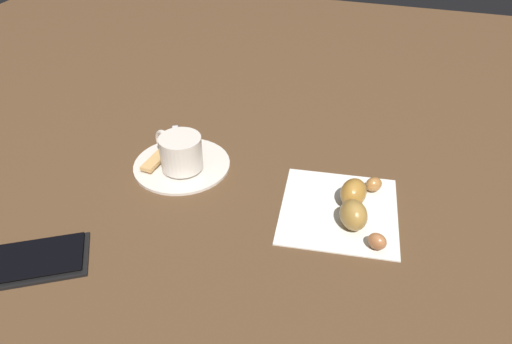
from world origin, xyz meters
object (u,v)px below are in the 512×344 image
object	(u,v)px
espresso_cup	(180,152)
napkin	(339,208)
sugar_packet	(157,158)
croissant	(357,205)
cell_phone	(26,262)
saucer	(182,164)
teaspoon	(175,158)

from	to	relation	value
espresso_cup	napkin	world-z (taller)	espresso_cup
sugar_packet	croissant	world-z (taller)	croissant
sugar_packet	cell_phone	size ratio (longest dim) A/B	0.41
saucer	croissant	world-z (taller)	croissant
teaspoon	cell_phone	bearing A→B (deg)	70.91
teaspoon	croissant	xyz separation A→B (m)	(-0.27, 0.04, 0.01)
espresso_cup	croissant	xyz separation A→B (m)	(-0.26, 0.03, -0.01)
espresso_cup	teaspoon	bearing A→B (deg)	-37.67
croissant	cell_phone	xyz separation A→B (m)	(0.35, 0.19, -0.02)
saucer	sugar_packet	size ratio (longest dim) A/B	2.22
sugar_packet	croissant	distance (m)	0.30
napkin	croissant	distance (m)	0.03
saucer	napkin	bearing A→B (deg)	172.69
espresso_cup	napkin	size ratio (longest dim) A/B	0.52
napkin	cell_phone	bearing A→B (deg)	31.34
teaspoon	napkin	world-z (taller)	teaspoon
croissant	cell_phone	bearing A→B (deg)	28.59
espresso_cup	napkin	distance (m)	0.24
espresso_cup	croissant	world-z (taller)	espresso_cup
croissant	cell_phone	distance (m)	0.40
cell_phone	sugar_packet	bearing A→B (deg)	-104.17
espresso_cup	sugar_packet	world-z (taller)	espresso_cup
teaspoon	espresso_cup	bearing A→B (deg)	142.33
saucer	sugar_packet	bearing A→B (deg)	12.42
saucer	teaspoon	bearing A→B (deg)	-9.53
croissant	sugar_packet	bearing A→B (deg)	-6.21
espresso_cup	sugar_packet	bearing A→B (deg)	-3.80
croissant	teaspoon	bearing A→B (deg)	-8.76
saucer	napkin	world-z (taller)	saucer
sugar_packet	cell_phone	bearing A→B (deg)	-8.63
espresso_cup	sugar_packet	size ratio (longest dim) A/B	1.29
espresso_cup	teaspoon	world-z (taller)	espresso_cup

